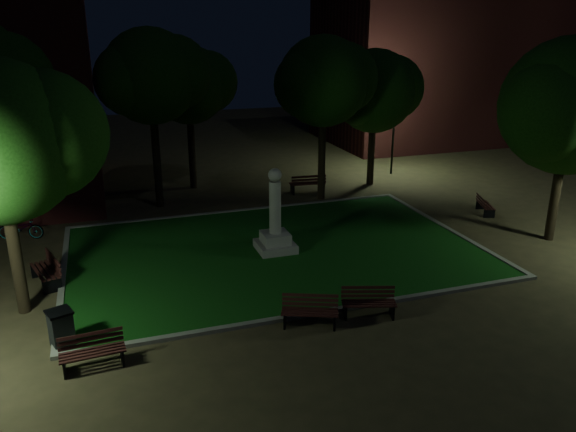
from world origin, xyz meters
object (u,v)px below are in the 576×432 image
object	(u,v)px
bench_west_near	(93,352)
bench_far_side	(308,184)
monument	(275,228)
bicycle	(21,228)
bench_left_side	(47,271)
trash_bin	(61,328)
bench_near_left	(310,312)
bench_right_side	(484,206)
bench_near_right	(368,303)

from	to	relation	value
bench_west_near	bench_far_side	size ratio (longest dim) A/B	0.88
monument	bicycle	xyz separation A→B (m)	(-9.33, 4.57, -0.49)
bench_left_side	bicycle	distance (m)	4.98
trash_bin	bicycle	world-z (taller)	trash_bin
bicycle	bench_near_left	bearing A→B (deg)	-126.71
bench_left_side	bench_right_side	size ratio (longest dim) A/B	1.23
bench_west_near	bench_right_side	distance (m)	18.53
bench_right_side	trash_bin	distance (m)	18.81
trash_bin	bicycle	bearing A→B (deg)	101.92
bench_right_side	monument	bearing A→B (deg)	118.23
bench_near_left	bench_west_near	bearing A→B (deg)	-155.45
bench_near_right	bench_left_side	xyz separation A→B (m)	(-9.16, 5.37, 0.04)
bench_near_left	trash_bin	bearing A→B (deg)	-166.45
bench_far_side	bicycle	bearing A→B (deg)	15.86
trash_bin	bench_west_near	bearing A→B (deg)	-58.51
bench_far_side	trash_bin	size ratio (longest dim) A/B	1.75
bench_right_side	bench_far_side	world-z (taller)	bench_far_side
monument	bench_west_near	distance (m)	8.82
bench_near_right	bench_west_near	world-z (taller)	same
bench_west_near	bench_far_side	xyz separation A→B (m)	(10.56, 12.81, 0.05)
bench_far_side	bicycle	distance (m)	13.48
bench_near_right	bench_left_side	world-z (taller)	bench_left_side
bench_west_near	trash_bin	distance (m)	1.49
bench_left_side	bicycle	size ratio (longest dim) A/B	1.06
monument	bicycle	size ratio (longest dim) A/B	1.82
bench_west_near	bench_right_side	bearing A→B (deg)	18.58
trash_bin	bench_far_side	bearing A→B (deg)	45.52
monument	bench_right_side	distance (m)	10.57
bench_near_left	monument	bearing A→B (deg)	105.28
bench_far_side	bench_left_side	bearing A→B (deg)	36.66
bench_near_right	bench_near_left	bearing A→B (deg)	-163.30
bicycle	bench_near_right	bearing A→B (deg)	-121.29
bench_near_right	bench_west_near	xyz separation A→B (m)	(-7.77, -0.17, -0.00)
monument	trash_bin	world-z (taller)	monument
monument	bicycle	distance (m)	10.40
bench_near_right	bicycle	size ratio (longest dim) A/B	0.96
bench_far_side	bicycle	xyz separation A→B (m)	(-13.26, -2.46, -0.00)
bench_west_near	bench_near_right	bearing A→B (deg)	-2.83
bicycle	bench_left_side	bearing A→B (deg)	-151.90
bench_near_right	bicycle	xyz separation A→B (m)	(-10.46, 10.18, 0.05)
bench_near_right	bench_west_near	bearing A→B (deg)	-160.84
bench_near_right	bench_left_side	distance (m)	10.62
bench_near_right	bicycle	bearing A→B (deg)	153.64
trash_bin	bicycle	size ratio (longest dim) A/B	0.60
bench_far_side	trash_bin	distance (m)	16.18
bench_left_side	bench_near_right	bearing A→B (deg)	42.18
bench_near_right	bench_far_side	xyz separation A→B (m)	(2.80, 12.64, 0.05)
monument	bench_west_near	xyz separation A→B (m)	(-6.63, -5.79, -0.55)
bench_near_left	trash_bin	size ratio (longest dim) A/B	1.62
bench_near_left	bench_right_side	bearing A→B (deg)	54.36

